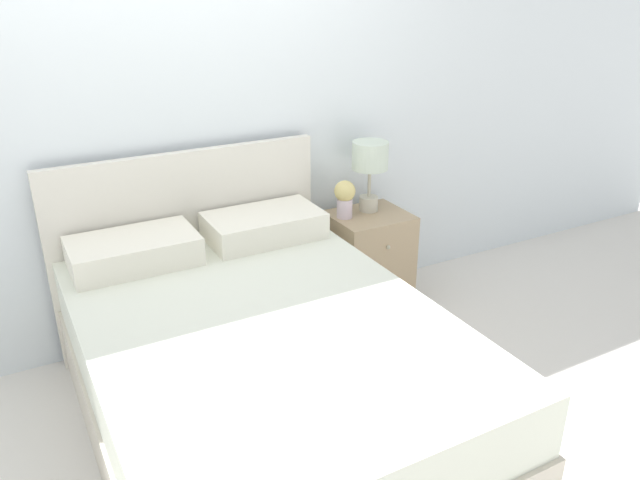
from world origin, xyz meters
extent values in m
plane|color=silver|center=(0.00, 0.00, 0.00)|extent=(12.00, 12.00, 0.00)
cube|color=white|center=(0.00, 0.07, 1.30)|extent=(8.00, 0.06, 2.60)
cube|color=beige|center=(0.00, -1.00, 0.17)|extent=(1.43, 2.01, 0.34)
cube|color=white|center=(0.00, -1.00, 0.48)|extent=(1.41, 1.97, 0.27)
cube|color=silver|center=(0.00, -0.03, 0.54)|extent=(1.46, 0.05, 1.07)
cube|color=white|center=(-0.34, -0.25, 0.68)|extent=(0.60, 0.36, 0.14)
cube|color=white|center=(0.34, -0.25, 0.68)|extent=(0.60, 0.36, 0.14)
cube|color=tan|center=(1.04, -0.21, 0.30)|extent=(0.45, 0.39, 0.60)
sphere|color=#B2AD93|center=(1.04, -0.42, 0.47)|extent=(0.02, 0.02, 0.02)
cylinder|color=beige|center=(1.07, -0.15, 0.65)|extent=(0.11, 0.11, 0.09)
cylinder|color=#B7B29E|center=(1.07, -0.15, 0.78)|extent=(0.02, 0.02, 0.17)
cylinder|color=silver|center=(1.07, -0.15, 0.94)|extent=(0.21, 0.21, 0.16)
cylinder|color=silver|center=(0.88, -0.18, 0.66)|extent=(0.09, 0.09, 0.11)
sphere|color=#E5D17F|center=(0.88, -0.18, 0.76)|extent=(0.12, 0.12, 0.12)
sphere|color=#609356|center=(0.91, -0.18, 0.73)|extent=(0.06, 0.06, 0.06)
camera|label=1|loc=(-0.86, -3.09, 1.93)|focal=35.00mm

